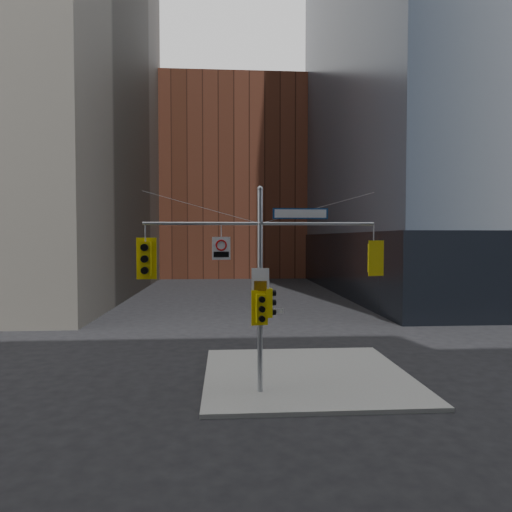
{
  "coord_description": "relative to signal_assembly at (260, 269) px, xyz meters",
  "views": [
    {
      "loc": [
        -1.21,
        -13.69,
        5.49
      ],
      "look_at": [
        -0.14,
        2.0,
        4.88
      ],
      "focal_mm": 32.0,
      "sensor_mm": 36.0,
      "label": 1
    }
  ],
  "objects": [
    {
      "name": "traffic_light_pole_front",
      "position": [
        -0.0,
        -0.27,
        -1.31
      ],
      "size": [
        0.58,
        0.5,
        1.22
      ],
      "rotation": [
        0.0,
        0.0,
        0.15
      ],
      "color": "#DCC40B",
      "rests_on": "ground"
    },
    {
      "name": "traffic_light_west_arm",
      "position": [
        -3.91,
        0.01,
        0.38
      ],
      "size": [
        0.69,
        0.54,
        1.44
      ],
      "rotation": [
        0.0,
        0.0,
        0.02
      ],
      "color": "#DCC40B",
      "rests_on": "ground"
    },
    {
      "name": "street_sign_blade",
      "position": [
        1.4,
        0.0,
        1.93
      ],
      "size": [
        1.93,
        0.06,
        0.37
      ],
      "rotation": [
        0.0,
        0.0,
        0.01
      ],
      "color": "navy",
      "rests_on": "ground"
    },
    {
      "name": "street_blade_ns",
      "position": [
        0.0,
        0.46,
        -1.55
      ],
      "size": [
        0.08,
        0.68,
        0.14
      ],
      "rotation": [
        0.0,
        0.0,
        0.08
      ],
      "color": "#145926",
      "rests_on": "ground"
    },
    {
      "name": "traffic_light_pole_side",
      "position": [
        0.32,
        0.02,
        -1.16
      ],
      "size": [
        0.43,
        0.37,
        1.01
      ],
      "rotation": [
        0.0,
        0.0,
        1.77
      ],
      "color": "#DCC40B",
      "rests_on": "ground"
    },
    {
      "name": "sidewalk_corner",
      "position": [
        2.0,
        2.01,
        -4.34
      ],
      "size": [
        8.0,
        8.0,
        0.15
      ],
      "primitive_type": "cube",
      "color": "gray",
      "rests_on": "ground"
    },
    {
      "name": "street_blade_ew",
      "position": [
        0.45,
        0.01,
        -1.45
      ],
      "size": [
        0.73,
        0.07,
        0.15
      ],
      "rotation": [
        0.0,
        0.0,
        0.05
      ],
      "color": "silver",
      "rests_on": "ground"
    },
    {
      "name": "podium_ne",
      "position": [
        28.0,
        30.01,
        -1.42
      ],
      "size": [
        36.4,
        36.4,
        6.0
      ],
      "primitive_type": "cube",
      "color": "black",
      "rests_on": "ground"
    },
    {
      "name": "signal_assembly",
      "position": [
        0.0,
        0.0,
        0.0
      ],
      "size": [
        8.0,
        0.8,
        7.3
      ],
      "color": "#979AA0",
      "rests_on": "ground"
    },
    {
      "name": "regulatory_sign_pole",
      "position": [
        0.0,
        -0.11,
        -0.36
      ],
      "size": [
        0.61,
        0.07,
        0.79
      ],
      "rotation": [
        0.0,
        0.0,
        -0.05
      ],
      "color": "silver",
      "rests_on": "ground"
    },
    {
      "name": "brick_midrise",
      "position": [
        0.0,
        56.01,
        9.58
      ],
      "size": [
        26.0,
        20.0,
        28.0
      ],
      "primitive_type": "cube",
      "color": "brown",
      "rests_on": "ground"
    },
    {
      "name": "ground",
      "position": [
        0.0,
        -1.99,
        -4.42
      ],
      "size": [
        160.0,
        160.0,
        0.0
      ],
      "primitive_type": "plane",
      "color": "black",
      "rests_on": "ground"
    },
    {
      "name": "regulatory_sign_arm",
      "position": [
        -1.34,
        -0.02,
        0.76
      ],
      "size": [
        0.63,
        0.11,
        0.78
      ],
      "rotation": [
        0.0,
        0.0,
        0.09
      ],
      "color": "silver",
      "rests_on": "ground"
    },
    {
      "name": "traffic_light_east_arm",
      "position": [
        4.0,
        0.0,
        0.38
      ],
      "size": [
        0.58,
        0.54,
        1.24
      ],
      "rotation": [
        0.0,
        0.0,
        3.38
      ],
      "color": "#DCC40B",
      "rests_on": "ground"
    }
  ]
}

